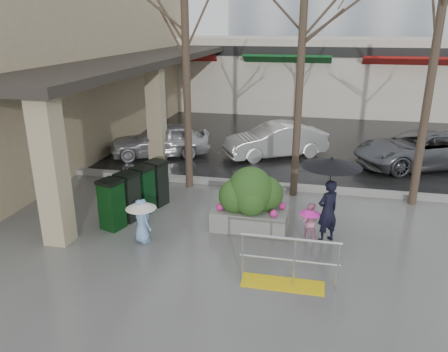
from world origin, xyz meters
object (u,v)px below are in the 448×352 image
at_px(child_blue, 141,215).
at_px(car_c, 420,149).
at_px(news_boxes, 136,193).
at_px(handrail, 287,268).
at_px(car_a, 160,140).
at_px(woman, 330,186).
at_px(child_pink, 310,219).
at_px(tree_midwest, 304,5).
at_px(planter, 251,200).
at_px(car_b, 276,140).
at_px(tree_west, 185,12).
at_px(tree_mideast, 440,20).

xyz_separation_m(child_blue, car_c, (7.34, 7.33, -0.03)).
xyz_separation_m(child_blue, news_boxes, (-0.72, 1.35, -0.03)).
height_order(handrail, child_blue, child_blue).
relative_size(child_blue, car_a, 0.29).
xyz_separation_m(woman, child_pink, (-0.39, -0.03, -0.83)).
relative_size(news_boxes, car_a, 0.62).
relative_size(tree_midwest, child_blue, 6.60).
height_order(woman, news_boxes, woman).
xyz_separation_m(tree_midwest, planter, (-0.90, -2.50, -4.47)).
height_order(planter, car_c, planter).
bearing_deg(planter, tree_midwest, 70.13).
height_order(handrail, car_a, car_a).
xyz_separation_m(car_b, car_c, (5.05, -0.17, 0.00)).
bearing_deg(tree_midwest, woman, -71.73).
bearing_deg(car_c, tree_west, -86.93).
xyz_separation_m(woman, news_boxes, (-4.86, 0.41, -0.73)).
bearing_deg(planter, news_boxes, 177.28).
bearing_deg(car_b, tree_mideast, 18.06).
xyz_separation_m(tree_midwest, child_pink, (0.52, -2.80, -4.70)).
height_order(handrail, tree_mideast, tree_mideast).
xyz_separation_m(child_pink, news_boxes, (-4.47, 0.45, 0.10)).
bearing_deg(car_a, child_blue, -5.41).
relative_size(woman, planter, 1.11).
bearing_deg(planter, woman, -8.38).
height_order(news_boxes, car_c, car_c).
bearing_deg(car_b, tree_midwest, -16.21).
bearing_deg(woman, handrail, 30.25).
bearing_deg(car_a, tree_mideast, 49.03).
relative_size(tree_midwest, car_b, 1.83).
xyz_separation_m(handrail, news_boxes, (-4.11, 2.44, 0.25)).
bearing_deg(car_c, news_boxes, -76.71).
relative_size(tree_west, car_a, 1.84).
xyz_separation_m(tree_mideast, car_c, (0.81, 3.63, -4.23)).
relative_size(woman, news_boxes, 0.89).
distance_m(tree_midwest, child_blue, 6.71).
bearing_deg(tree_midwest, tree_mideast, -0.00).
relative_size(car_a, car_c, 0.82).
xyz_separation_m(tree_west, planter, (2.30, -2.50, -4.32)).
bearing_deg(child_pink, child_blue, 23.07).
relative_size(planter, car_c, 0.41).
height_order(tree_mideast, news_boxes, tree_mideast).
distance_m(handrail, news_boxes, 4.78).
xyz_separation_m(tree_mideast, child_blue, (-6.53, -3.70, -4.20)).
relative_size(woman, car_a, 0.55).
bearing_deg(woman, car_b, -113.64).
relative_size(tree_midwest, car_c, 1.54).
bearing_deg(tree_west, car_a, 124.29).
bearing_deg(planter, child_blue, -152.63).
height_order(woman, car_a, woman).
bearing_deg(tree_midwest, planter, -109.87).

